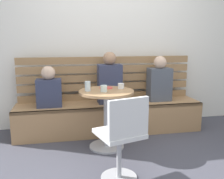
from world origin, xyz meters
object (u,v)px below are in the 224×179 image
Objects in this scene: white_chair at (122,136)px; person_adult at (110,80)px; cafe_table at (106,108)px; person_child_middle at (159,81)px; cup_glass_tall at (88,86)px; booth_bench at (110,117)px; cup_ceramic_white at (121,86)px; cup_glass_short at (104,89)px; person_child_left at (49,89)px; plate_small at (106,88)px.

person_adult reaches higher than white_chair.
cafe_table is at bearing 90.68° from white_chair.
cafe_table is 1.09× the size of person_child_middle.
cup_glass_tall is at bearing 105.98° from white_chair.
white_chair is (-0.13, -1.36, 0.24)m from booth_bench.
cup_ceramic_white reaches higher than cafe_table.
cup_ceramic_white is (0.25, 0.15, -0.01)m from cup_glass_short.
cup_glass_tall reaches higher than booth_bench.
person_child_left is 0.71m from cup_glass_tall.
person_child_left is 0.82m from plate_small.
cafe_table is at bearing -98.30° from plate_small.
cup_glass_short is at bearing -106.47° from plate_small.
person_adult reaches higher than plate_small.
cup_glass_tall is at bearing -125.00° from booth_bench.
person_child_left is at bearing -178.27° from person_child_middle.
person_child_left is (-0.72, 1.33, 0.22)m from white_chair.
plate_small is at bearing -155.12° from person_child_middle.
person_child_middle reaches higher than cafe_table.
cup_glass_tall is at bearing 175.85° from cafe_table.
plate_small is (-0.18, 0.07, -0.03)m from cup_ceramic_white.
person_child_left reaches higher than cup_glass_short.
cup_glass_tall is (-0.37, -0.55, 0.03)m from person_adult.
cup_glass_short is 0.47× the size of plate_small.
cup_glass_short is 0.23m from plate_small.
booth_bench is 0.55m from person_adult.
plate_small is at bearing -106.84° from person_adult.
cup_glass_tall is 0.29m from plate_small.
booth_bench is at bearing 72.88° from plate_small.
cafe_table is at bearing -148.05° from person_child_middle.
person_child_left is at bearing 138.81° from cup_glass_short.
person_child_middle is at bearing 31.95° from cafe_table.
cafe_table is 0.27m from cup_glass_short.
plate_small reaches higher than cafe_table.
booth_bench is 0.97m from person_child_left.
person_child_middle is 0.98m from plate_small.
white_chair is 5.00× the size of plate_small.
white_chair is at bearing -74.02° from cup_glass_tall.
cup_glass_short is at bearing -146.45° from person_child_middle.
cup_ceramic_white is 0.20m from plate_small.
person_adult is at bearing 75.46° from cafe_table.
plate_small is at bearing -26.38° from person_child_left.
booth_bench is 1.38m from white_chair.
person_child_middle reaches higher than cup_glass_tall.
white_chair is 1.42m from person_adult.
person_adult is (0.15, 0.57, 0.26)m from cafe_table.
cup_glass_short is at bearing -41.19° from person_child_left.
person_adult is at bearing 73.29° from cup_glass_short.
person_child_middle is at bearing 34.29° from cup_ceramic_white.
booth_bench is 0.72m from cup_ceramic_white.
person_child_left reaches higher than plate_small.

